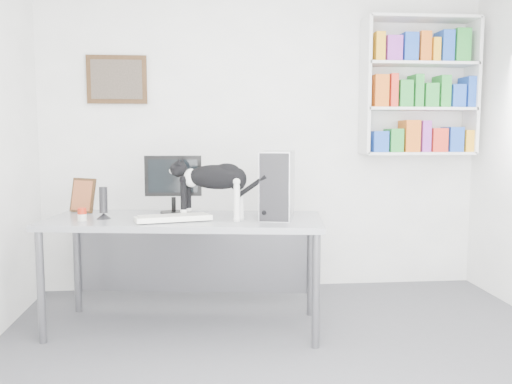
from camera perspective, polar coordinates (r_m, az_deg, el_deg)
room at (r=3.00m, az=4.88°, el=4.61°), size 4.01×4.01×2.70m
bookshelf at (r=5.19m, az=16.81°, el=10.58°), size 1.03×0.28×1.24m
wall_art at (r=5.00m, az=-14.44°, el=11.39°), size 0.52×0.04×0.42m
desk at (r=4.04m, az=-7.45°, el=-8.49°), size 2.06×1.04×0.82m
monitor at (r=4.13m, az=-8.69°, el=0.81°), size 0.43×0.22×0.45m
keyboard at (r=3.83m, az=-8.72°, el=-2.73°), size 0.55×0.32×0.04m
pc_tower at (r=3.93m, az=2.29°, el=0.81°), size 0.32×0.52×0.48m
speaker at (r=4.01m, az=-15.77°, el=-1.04°), size 0.11×0.11×0.24m
leaning_print at (r=4.37m, az=-17.76°, el=-0.28°), size 0.23×0.19×0.27m
soup_can at (r=3.98m, az=-17.83°, el=-2.25°), size 0.08×0.08×0.09m
cat at (r=3.84m, az=-4.45°, el=0.12°), size 0.67×0.43×0.41m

